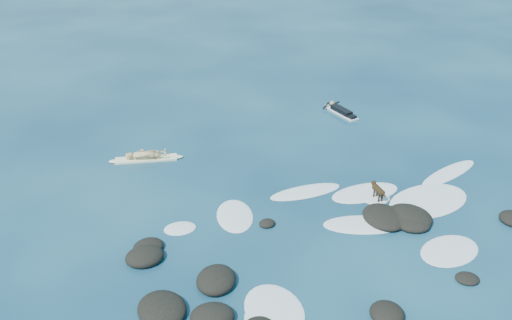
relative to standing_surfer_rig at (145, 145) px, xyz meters
name	(u,v)px	position (x,y,z in m)	size (l,w,h in m)	color
ground	(330,224)	(5.38, -7.24, -0.72)	(160.00, 160.00, 0.00)	#0A2642
reef_rocks	(316,251)	(4.15, -8.65, -0.60)	(14.41, 6.67, 0.54)	black
breaking_foam	(360,223)	(6.44, -7.51, -0.71)	(13.98, 7.96, 0.12)	white
standing_surfer_rig	(145,145)	(0.00, 0.00, 0.00)	(3.22, 1.05, 1.84)	#FBF8C9
paddling_surfer_rig	(341,111)	(10.42, 1.75, -0.58)	(1.18, 2.49, 0.43)	white
dog	(378,190)	(7.84, -6.30, -0.28)	(0.27, 1.06, 0.67)	black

